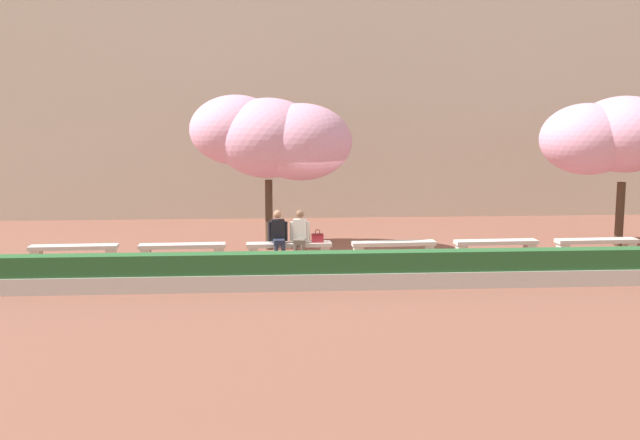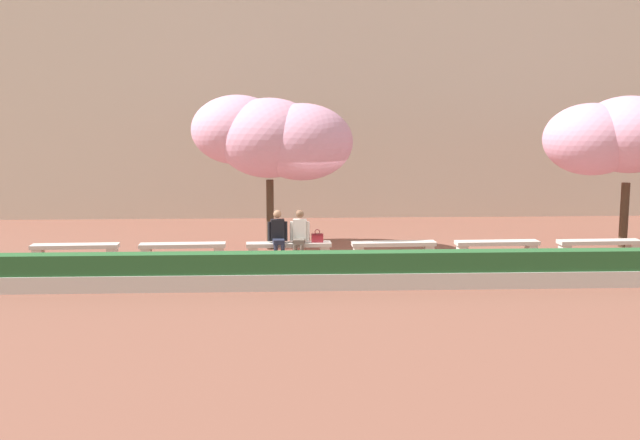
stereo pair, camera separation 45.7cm
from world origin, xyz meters
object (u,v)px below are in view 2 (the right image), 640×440
Objects in this scene: stone_bench_near_east at (394,247)px; person_seated_left at (278,233)px; stone_bench_west_end at (75,249)px; stone_bench_center at (289,248)px; stone_bench_east_end at (497,246)px; cherry_tree_secondary at (630,137)px; cherry_tree_main at (271,137)px; stone_bench_near_west at (183,249)px; stone_bench_far_east at (599,245)px; person_seated_right at (300,233)px; handbag at (317,237)px.

person_seated_left reaches higher than stone_bench_near_east.
stone_bench_west_end is 1.00× the size of stone_bench_center.
stone_bench_near_east is 3.01m from person_seated_left.
stone_bench_west_end is at bearing 180.00° from stone_bench_east_end.
stone_bench_center is 5.42m from stone_bench_east_end.
stone_bench_west_end is at bearing 180.00° from stone_bench_center.
person_seated_left is at bearing -171.36° from cherry_tree_secondary.
stone_bench_west_end is at bearing -162.76° from cherry_tree_main.
stone_bench_west_end is at bearing 180.00° from stone_bench_near_west.
stone_bench_far_east is at bearing 0.00° from stone_bench_near_east.
stone_bench_east_end and stone_bench_far_east have the same top height.
stone_bench_near_west is at bearing 0.00° from stone_bench_west_end.
stone_bench_near_east is (2.71, 0.00, 0.00)m from stone_bench_center.
stone_bench_east_end is (8.13, 0.00, 0.00)m from stone_bench_near_west.
stone_bench_east_end is 1.70× the size of person_seated_right.
stone_bench_center is at bearing 180.00° from stone_bench_far_east.
cherry_tree_secondary is (9.17, 1.48, 2.39)m from person_seated_right.
stone_bench_west_end is 8.13m from stone_bench_near_east.
stone_bench_near_west is 0.47× the size of cherry_tree_secondary.
stone_bench_near_west is 1.00× the size of stone_bench_near_east.
handbag is at bearing 6.50° from person_seated_right.
stone_bench_west_end is 5.71m from person_seated_right.
stone_bench_near_east is at bearing 180.00° from stone_bench_east_end.
person_seated_right is at bearing -173.50° from handbag.
handbag is (6.15, -0.00, 0.27)m from stone_bench_west_end.
stone_bench_far_east is at bearing 0.00° from stone_bench_center.
stone_bench_near_east is 0.47× the size of cherry_tree_secondary.
stone_bench_west_end is 2.71m from stone_bench_near_west.
handbag is 0.08× the size of cherry_tree_main.
stone_bench_far_east is at bearing -132.78° from cherry_tree_secondary.
stone_bench_west_end is 5.16m from person_seated_left.
cherry_tree_main is at bearing 127.99° from handbag.
stone_bench_east_end is at bearing 180.00° from stone_bench_far_east.
stone_bench_center is 0.48m from person_seated_left.
stone_bench_east_end is at bearing 0.59° from person_seated_right.
person_seated_right is at bearing -179.61° from stone_bench_far_east.
person_seated_right reaches higher than stone_bench_far_east.
stone_bench_far_east is at bearing 0.00° from stone_bench_west_end.
person_seated_right is 2.97m from cherry_tree_main.
cherry_tree_secondary is at bearing 11.94° from stone_bench_near_east.
stone_bench_center is at bearing 10.87° from person_seated_left.
stone_bench_near_west is 1.70× the size of person_seated_left.
cherry_tree_main reaches higher than person_seated_left.
stone_bench_center is 0.50× the size of cherry_tree_main.
handbag reaches higher than stone_bench_west_end.
person_seated_right is at bearing -1.02° from stone_bench_near_west.
stone_bench_near_west is 3.01m from person_seated_right.
person_seated_right is (5.70, -0.05, 0.38)m from stone_bench_west_end.
stone_bench_center is (5.42, 0.00, 0.00)m from stone_bench_west_end.
stone_bench_near_west is at bearing 179.99° from handbag.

